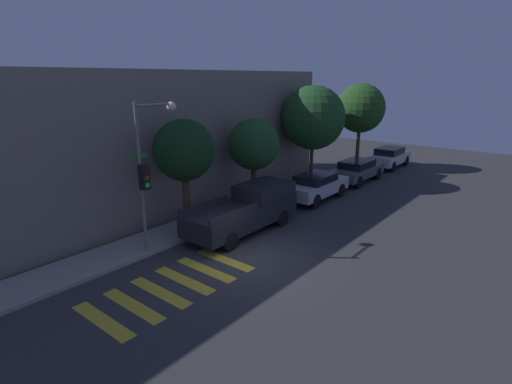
# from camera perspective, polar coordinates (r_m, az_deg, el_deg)

# --- Properties ---
(ground_plane) EXTENTS (60.00, 60.00, 0.00)m
(ground_plane) POSITION_cam_1_polar(r_m,az_deg,el_deg) (14.81, -0.83, -9.86)
(ground_plane) COLOR #333335
(sidewalk) EXTENTS (26.00, 1.99, 0.14)m
(sidewalk) POSITION_cam_1_polar(r_m,az_deg,el_deg) (17.55, -11.45, -5.67)
(sidewalk) COLOR gray
(sidewalk) RESTS_ON ground
(building_row) EXTENTS (26.00, 6.00, 6.80)m
(building_row) POSITION_cam_1_polar(r_m,az_deg,el_deg) (20.19, -20.04, 6.37)
(building_row) COLOR slate
(building_row) RESTS_ON ground
(crosswalk) EXTENTS (5.37, 2.60, 0.00)m
(crosswalk) POSITION_cam_1_polar(r_m,az_deg,el_deg) (13.49, -11.87, -13.00)
(crosswalk) COLOR gold
(crosswalk) RESTS_ON ground
(traffic_light_pole) EXTENTS (2.10, 0.56, 5.68)m
(traffic_light_pole) POSITION_cam_1_polar(r_m,az_deg,el_deg) (14.97, -14.99, 4.44)
(traffic_light_pole) COLOR slate
(traffic_light_pole) RESTS_ON ground
(pickup_truck) EXTENTS (5.54, 1.97, 1.87)m
(pickup_truck) POSITION_cam_1_polar(r_m,az_deg,el_deg) (17.32, -1.32, -2.47)
(pickup_truck) COLOR black
(pickup_truck) RESTS_ON ground
(sedan_near_corner) EXTENTS (4.32, 1.76, 1.45)m
(sedan_near_corner) POSITION_cam_1_polar(r_m,az_deg,el_deg) (21.93, 8.58, 0.90)
(sedan_near_corner) COLOR #B7BABF
(sedan_near_corner) RESTS_ON ground
(sedan_middle) EXTENTS (4.56, 1.79, 1.40)m
(sedan_middle) POSITION_cam_1_polar(r_m,az_deg,el_deg) (26.31, 14.25, 3.09)
(sedan_middle) COLOR #4C5156
(sedan_middle) RESTS_ON ground
(sedan_far_end) EXTENTS (4.30, 1.76, 1.49)m
(sedan_far_end) POSITION_cam_1_polar(r_m,az_deg,el_deg) (31.23, 18.54, 4.82)
(sedan_far_end) COLOR silver
(sedan_far_end) RESTS_ON ground
(tree_near_corner) EXTENTS (2.56, 2.56, 4.88)m
(tree_near_corner) POSITION_cam_1_polar(r_m,az_deg,el_deg) (16.68, -10.25, 5.80)
(tree_near_corner) COLOR #42301E
(tree_near_corner) RESTS_ON ground
(tree_midblock) EXTENTS (2.57, 2.57, 4.55)m
(tree_midblock) POSITION_cam_1_polar(r_m,az_deg,el_deg) (19.92, -0.33, 6.77)
(tree_midblock) COLOR #4C3823
(tree_midblock) RESTS_ON ground
(tree_far_end) EXTENTS (3.80, 3.80, 6.05)m
(tree_far_end) POSITION_cam_1_polar(r_m,az_deg,el_deg) (24.33, 8.16, 10.44)
(tree_far_end) COLOR #4C3823
(tree_far_end) RESTS_ON ground
(tree_behind_truck) EXTENTS (3.48, 3.48, 6.07)m
(tree_behind_truck) POSITION_cam_1_polar(r_m,az_deg,el_deg) (29.99, 14.70, 11.48)
(tree_behind_truck) COLOR #4C3823
(tree_behind_truck) RESTS_ON ground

